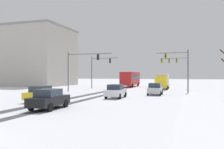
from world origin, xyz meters
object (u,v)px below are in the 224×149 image
object	(u,v)px
car_black_fourth	(49,99)
car_silver_lead	(155,89)
traffic_signal_near_right	(179,64)
traffic_signal_far_left	(99,67)
office_building_far_left_block	(30,57)
traffic_signal_far_right	(177,65)
box_truck_delivery	(162,81)
car_white_second	(116,91)
bus_oncoming	(130,78)
traffic_signal_near_left	(80,64)
car_yellow_cab_third	(41,94)

from	to	relation	value
car_black_fourth	car_silver_lead	bearing A→B (deg)	68.50
traffic_signal_near_right	traffic_signal_far_left	size ratio (longest dim) A/B	1.00
car_black_fourth	office_building_far_left_block	size ratio (longest dim) A/B	0.20
traffic_signal_far_right	box_truck_delivery	xyz separation A→B (m)	(-2.57, -2.37, -3.14)
traffic_signal_far_right	box_truck_delivery	size ratio (longest dim) A/B	0.87
car_white_second	office_building_far_left_block	xyz separation A→B (m)	(-31.47, 25.55, 6.67)
car_white_second	car_black_fourth	size ratio (longest dim) A/B	0.99
traffic_signal_near_right	car_silver_lead	size ratio (longest dim) A/B	1.58
car_silver_lead	car_white_second	distance (m)	7.06
traffic_signal_far_left	car_silver_lead	size ratio (longest dim) A/B	1.58
bus_oncoming	car_white_second	bearing A→B (deg)	-80.42
box_truck_delivery	office_building_far_left_block	size ratio (longest dim) A/B	0.35
car_black_fourth	bus_oncoming	distance (m)	36.86
traffic_signal_near_left	car_black_fourth	world-z (taller)	traffic_signal_near_left
traffic_signal_far_left	bus_oncoming	world-z (taller)	traffic_signal_far_left
car_silver_lead	office_building_far_left_block	xyz separation A→B (m)	(-35.34, 19.64, 6.67)
car_black_fourth	bus_oncoming	world-z (taller)	bus_oncoming
box_truck_delivery	office_building_far_left_block	xyz separation A→B (m)	(-34.94, 5.96, 5.85)
traffic_signal_near_right	bus_oncoming	world-z (taller)	traffic_signal_near_right
traffic_signal_near_left	car_yellow_cab_third	world-z (taller)	traffic_signal_near_left
traffic_signal_far_right	traffic_signal_near_left	bearing A→B (deg)	-135.94
traffic_signal_far_right	car_white_second	size ratio (longest dim) A/B	1.58
car_silver_lead	car_yellow_cab_third	distance (m)	15.55
traffic_signal_far_right	traffic_signal_near_left	xyz separation A→B (m)	(-14.48, -14.01, -0.26)
traffic_signal_far_right	car_black_fourth	distance (m)	33.58
car_white_second	car_black_fourth	bearing A→B (deg)	-103.69
car_white_second	box_truck_delivery	world-z (taller)	box_truck_delivery
bus_oncoming	box_truck_delivery	bearing A→B (deg)	-41.05
traffic_signal_near_right	car_yellow_cab_third	size ratio (longest dim) A/B	1.56
traffic_signal_far_left	car_white_second	size ratio (longest dim) A/B	1.58
car_black_fourth	box_truck_delivery	xyz separation A→B (m)	(5.98, 29.86, 0.82)
traffic_signal_far_left	car_white_second	world-z (taller)	traffic_signal_far_left
car_yellow_cab_third	car_black_fourth	size ratio (longest dim) A/B	1.00
car_silver_lead	bus_oncoming	bearing A→B (deg)	112.04
car_black_fourth	office_building_far_left_block	xyz separation A→B (m)	(-28.96, 35.82, 6.67)
traffic_signal_far_left	car_black_fourth	distance (m)	29.02
traffic_signal_near_left	car_silver_lead	distance (m)	13.00
car_black_fourth	bus_oncoming	xyz separation A→B (m)	(-1.97, 36.79, 1.18)
box_truck_delivery	car_silver_lead	bearing A→B (deg)	-88.37
car_silver_lead	car_black_fourth	size ratio (longest dim) A/B	0.99
traffic_signal_far_right	car_white_second	xyz separation A→B (m)	(-6.05, -21.95, -3.95)
traffic_signal_near_right	car_silver_lead	xyz separation A→B (m)	(-3.08, -4.00, -3.53)
traffic_signal_far_left	bus_oncoming	xyz separation A→B (m)	(4.51, 8.73, -2.42)
traffic_signal_far_left	car_yellow_cab_third	distance (m)	24.09
traffic_signal_near_right	car_yellow_cab_third	world-z (taller)	traffic_signal_near_right
traffic_signal_far_left	box_truck_delivery	world-z (taller)	traffic_signal_far_left
traffic_signal_far_left	car_silver_lead	bearing A→B (deg)	-42.75
traffic_signal_far_left	traffic_signal_near_left	world-z (taller)	same
car_white_second	traffic_signal_near_right	bearing A→B (deg)	54.93
traffic_signal_far_left	traffic_signal_near_left	bearing A→B (deg)	-86.77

